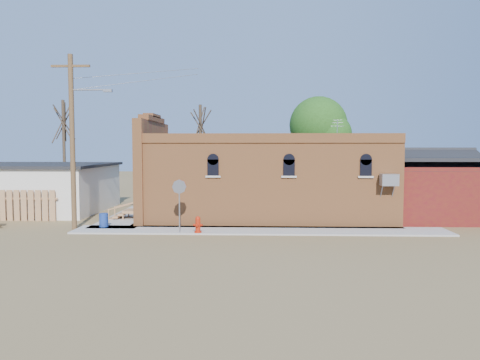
{
  "coord_description": "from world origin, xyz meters",
  "views": [
    {
      "loc": [
        1.32,
        -22.62,
        4.26
      ],
      "look_at": [
        0.35,
        3.99,
        2.4
      ],
      "focal_mm": 35.0,
      "sensor_mm": 36.0,
      "label": 1
    }
  ],
  "objects_px": {
    "fire_hydrant": "(198,225)",
    "stop_sign": "(179,192)",
    "brick_bar": "(262,179)",
    "utility_pole": "(73,137)",
    "trash_barrel": "(104,220)"
  },
  "relations": [
    {
      "from": "fire_hydrant",
      "to": "trash_barrel",
      "type": "height_order",
      "value": "fire_hydrant"
    },
    {
      "from": "fire_hydrant",
      "to": "stop_sign",
      "type": "relative_size",
      "value": 0.31
    },
    {
      "from": "fire_hydrant",
      "to": "stop_sign",
      "type": "bearing_deg",
      "value": -156.58
    },
    {
      "from": "brick_bar",
      "to": "trash_barrel",
      "type": "height_order",
      "value": "brick_bar"
    },
    {
      "from": "stop_sign",
      "to": "trash_barrel",
      "type": "bearing_deg",
      "value": 156.97
    },
    {
      "from": "brick_bar",
      "to": "fire_hydrant",
      "type": "relative_size",
      "value": 20.12
    },
    {
      "from": "utility_pole",
      "to": "fire_hydrant",
      "type": "bearing_deg",
      "value": -10.38
    },
    {
      "from": "utility_pole",
      "to": "stop_sign",
      "type": "height_order",
      "value": "utility_pole"
    },
    {
      "from": "fire_hydrant",
      "to": "utility_pole",
      "type": "bearing_deg",
      "value": -166.71
    },
    {
      "from": "utility_pole",
      "to": "brick_bar",
      "type": "bearing_deg",
      "value": 23.69
    },
    {
      "from": "brick_bar",
      "to": "utility_pole",
      "type": "xyz_separation_m",
      "value": [
        -9.79,
        -4.29,
        2.43
      ]
    },
    {
      "from": "trash_barrel",
      "to": "fire_hydrant",
      "type": "bearing_deg",
      "value": -16.2
    },
    {
      "from": "brick_bar",
      "to": "stop_sign",
      "type": "relative_size",
      "value": 6.26
    },
    {
      "from": "brick_bar",
      "to": "fire_hydrant",
      "type": "xyz_separation_m",
      "value": [
        -3.22,
        -5.5,
        -1.86
      ]
    },
    {
      "from": "brick_bar",
      "to": "utility_pole",
      "type": "distance_m",
      "value": 10.96
    }
  ]
}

